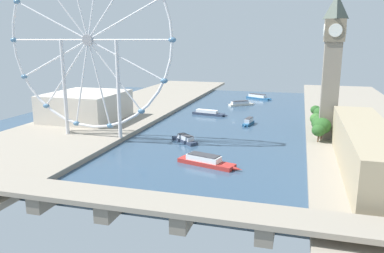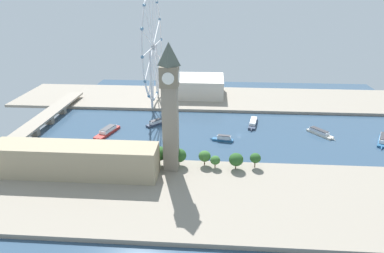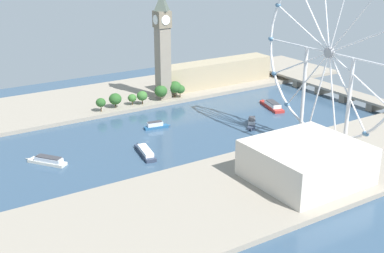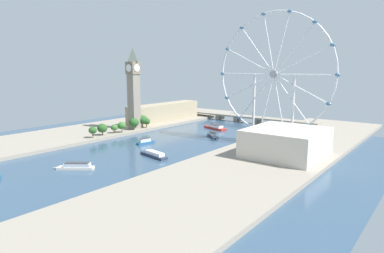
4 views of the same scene
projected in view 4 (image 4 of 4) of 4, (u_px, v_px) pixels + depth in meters
ground_plane at (145, 149)px, 303.50m from camera, size 376.80×376.80×0.00m
riverbank_left at (77, 134)px, 365.47m from camera, size 90.00×520.00×3.00m
riverbank_right at (248, 168)px, 241.01m from camera, size 90.00×520.00×3.00m
clock_tower at (134, 87)px, 379.46m from camera, size 12.99×12.99×90.71m
parliament_block at (164, 112)px, 444.95m from camera, size 22.00×115.02×22.62m
tree_row_embankment at (126, 124)px, 371.55m from camera, size 13.44×82.48×14.74m
ferris_wheel at (274, 75)px, 316.09m from camera, size 118.05×3.20×120.37m
riverside_hall at (286, 142)px, 266.86m from camera, size 54.94×60.28×21.66m
river_bridge at (248, 118)px, 451.13m from camera, size 188.80×16.60×8.50m
tour_boat_0 at (76, 166)px, 242.41m from camera, size 26.85×21.30×5.00m
tour_boat_1 at (146, 141)px, 323.92m from camera, size 7.46×21.54×5.51m
tour_boat_2 at (215, 127)px, 401.93m from camera, size 37.39×16.98×5.68m
tour_boat_4 at (154, 154)px, 276.37m from camera, size 34.76×12.25×4.66m
tour_boat_5 at (213, 135)px, 354.26m from camera, size 23.07×20.26×5.33m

